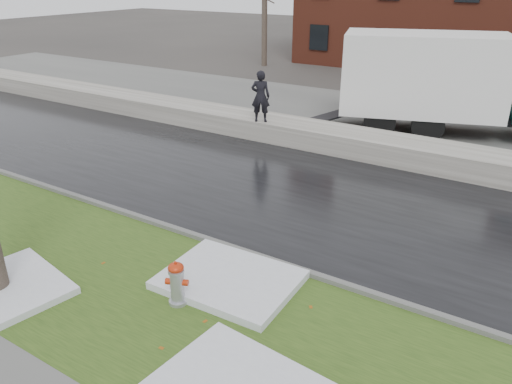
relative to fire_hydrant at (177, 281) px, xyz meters
The scene contains 13 objects.
ground 1.28m from the fire_hydrant, 102.40° to the left, with size 120.00×120.00×0.00m, color #47423D.
verge 0.57m from the fire_hydrant, 156.27° to the right, with size 60.00×4.50×0.04m, color #2C4617.
road 5.67m from the fire_hydrant, 92.55° to the left, with size 60.00×7.00×0.03m, color black.
parking_lot 14.15m from the fire_hydrant, 91.02° to the left, with size 60.00×9.00×0.03m, color slate.
curb 2.20m from the fire_hydrant, 96.68° to the left, with size 60.00×0.15×0.14m, color slate.
snowbank 9.84m from the fire_hydrant, 91.46° to the left, with size 60.00×1.60×0.75m, color beige.
bg_tree_left 26.33m from the fire_hydrant, 117.90° to the left, with size 1.40×1.62×6.50m.
bg_tree_center 27.99m from the fire_hydrant, 102.97° to the left, with size 1.40×1.62×6.50m.
fire_hydrant is the anchor object (origin of this frame).
box_truck 13.97m from the fire_hydrant, 82.83° to the left, with size 11.14×5.42×3.72m.
worker 10.10m from the fire_hydrant, 112.99° to the left, with size 0.67×0.44×1.84m, color black.
snow_patch_near 1.20m from the fire_hydrant, 66.88° to the left, with size 2.60×2.00×0.16m, color silver.
snow_patch_far 3.34m from the fire_hydrant, 155.75° to the right, with size 2.20×1.60×0.14m, color silver.
Camera 1 is at (5.62, -6.90, 5.74)m, focal length 35.00 mm.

